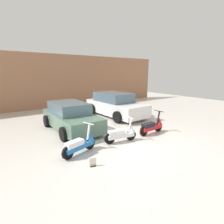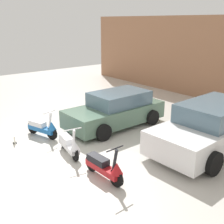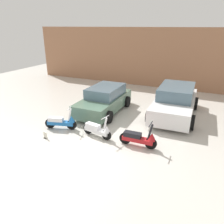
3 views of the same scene
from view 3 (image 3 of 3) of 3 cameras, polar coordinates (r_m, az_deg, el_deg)
ground_plane at (r=8.14m, az=-4.33°, el=-8.54°), size 28.00×28.00×0.00m
wall_back at (r=15.59m, az=12.12°, el=13.53°), size 19.60×0.12×3.98m
scooter_front_left at (r=9.39m, az=-12.95°, el=-2.42°), size 1.33×0.65×0.96m
scooter_front_right at (r=8.52m, az=-3.67°, el=-4.54°), size 1.33×0.53×0.94m
scooter_front_center at (r=7.91m, az=7.20°, el=-6.75°), size 1.40×0.50×0.97m
car_rear_left at (r=10.97m, az=-1.98°, el=3.19°), size 1.84×3.75×1.27m
car_rear_center at (r=10.90m, az=16.13°, el=2.60°), size 2.15×4.25×1.42m
placard_near_left_scooter at (r=8.89m, az=-17.01°, el=-5.90°), size 0.20×0.16×0.26m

